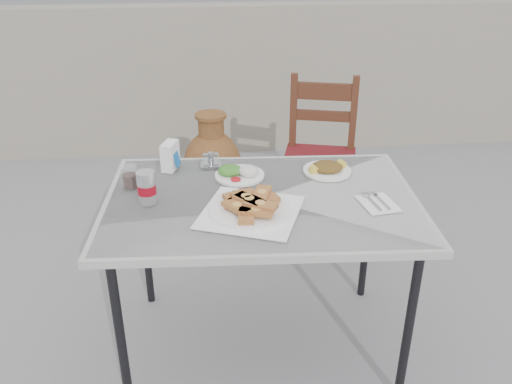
{
  "coord_description": "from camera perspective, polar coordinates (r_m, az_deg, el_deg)",
  "views": [
    {
      "loc": [
        -0.08,
        -1.95,
        1.8
      ],
      "look_at": [
        0.12,
        0.06,
        0.78
      ],
      "focal_mm": 38.0,
      "sensor_mm": 36.0,
      "label": 1
    }
  ],
  "objects": [
    {
      "name": "salad_chopped_plate",
      "position": [
        2.45,
        7.51,
        2.49
      ],
      "size": [
        0.22,
        0.22,
        0.05
      ],
      "color": "white",
      "rests_on": "cafe_table"
    },
    {
      "name": "chair",
      "position": [
        3.33,
        6.75,
        3.73
      ],
      "size": [
        0.52,
        0.52,
        0.97
      ],
      "rotation": [
        0.0,
        0.0,
        -0.26
      ],
      "color": "#3A1910",
      "rests_on": "ground"
    },
    {
      "name": "pide_plate",
      "position": [
        2.09,
        -0.59,
        -1.35
      ],
      "size": [
        0.47,
        0.47,
        0.07
      ],
      "rotation": [
        0.0,
        0.0,
        -0.36
      ],
      "color": "white",
      "rests_on": "cafe_table"
    },
    {
      "name": "salad_rice_plate",
      "position": [
        2.38,
        -1.81,
        2.06
      ],
      "size": [
        0.22,
        0.22,
        0.05
      ],
      "color": "white",
      "rests_on": "cafe_table"
    },
    {
      "name": "cutlery_napkin",
      "position": [
        2.22,
        12.53,
        -1.01
      ],
      "size": [
        0.16,
        0.19,
        0.01
      ],
      "rotation": [
        0.0,
        0.0,
        0.16
      ],
      "color": "white",
      "rests_on": "cafe_table"
    },
    {
      "name": "ground",
      "position": [
        2.65,
        -2.54,
        -15.91
      ],
      "size": [
        80.0,
        80.0,
        0.0
      ],
      "primitive_type": "plane",
      "color": "gray",
      "rests_on": "ground"
    },
    {
      "name": "condiment_caddy",
      "position": [
        2.49,
        -4.77,
        3.2
      ],
      "size": [
        0.1,
        0.08,
        0.07
      ],
      "rotation": [
        0.0,
        0.0,
        -0.02
      ],
      "color": "#B0B0B7",
      "rests_on": "cafe_table"
    },
    {
      "name": "terracotta_urn",
      "position": [
        3.63,
        -4.59,
        2.67
      ],
      "size": [
        0.39,
        0.39,
        0.69
      ],
      "color": "brown",
      "rests_on": "ground"
    },
    {
      "name": "cola_glass",
      "position": [
        2.34,
        -13.14,
        1.44
      ],
      "size": [
        0.07,
        0.07,
        0.1
      ],
      "color": "white",
      "rests_on": "cafe_table"
    },
    {
      "name": "cafe_table",
      "position": [
        2.24,
        0.57,
        -1.77
      ],
      "size": [
        1.32,
        0.93,
        0.78
      ],
      "rotation": [
        0.0,
        0.0,
        -0.05
      ],
      "color": "black",
      "rests_on": "ground"
    },
    {
      "name": "soda_can",
      "position": [
        2.19,
        -11.44,
        0.47
      ],
      "size": [
        0.08,
        0.08,
        0.13
      ],
      "color": "silver",
      "rests_on": "cafe_table"
    },
    {
      "name": "back_wall",
      "position": [
        4.61,
        -4.49,
        11.66
      ],
      "size": [
        6.0,
        0.25,
        1.2
      ],
      "primitive_type": "cube",
      "color": "gray",
      "rests_on": "ground"
    },
    {
      "name": "napkin_holder",
      "position": [
        2.47,
        -9.02,
        3.77
      ],
      "size": [
        0.09,
        0.12,
        0.13
      ],
      "rotation": [
        0.0,
        0.0,
        -0.33
      ],
      "color": "white",
      "rests_on": "cafe_table"
    }
  ]
}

